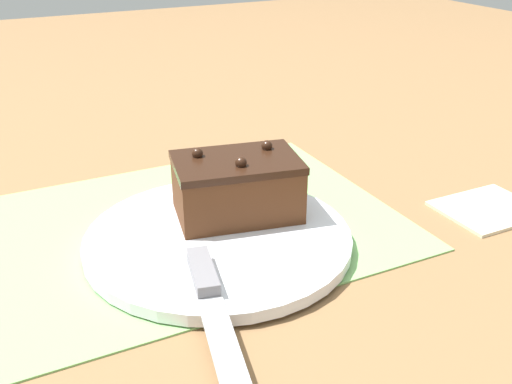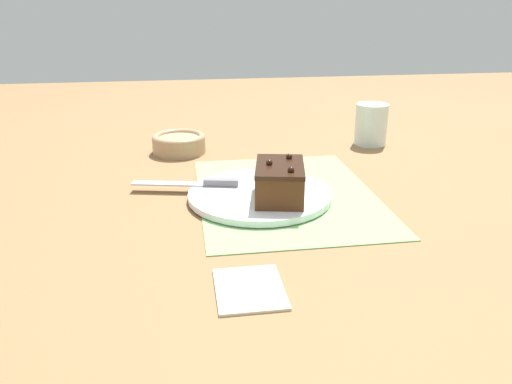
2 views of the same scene
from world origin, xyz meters
name	(u,v)px [view 1 (image 1 of 2)]	position (x,y,z in m)	size (l,w,h in m)	color
ground_plane	(185,227)	(0.00, 0.00, 0.00)	(3.00, 3.00, 0.00)	olive
placemat_woven	(184,226)	(0.00, 0.00, 0.00)	(0.46, 0.34, 0.00)	#7AB266
cake_plate	(218,239)	(0.02, -0.06, 0.01)	(0.27, 0.27, 0.01)	white
chocolate_cake	(237,186)	(0.05, -0.02, 0.05)	(0.15, 0.11, 0.07)	#512D19
serving_knife	(210,297)	(-0.04, -0.16, 0.02)	(0.07, 0.21, 0.01)	slate
folded_napkin	(489,207)	(0.33, -0.12, 0.00)	(0.11, 0.09, 0.01)	beige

